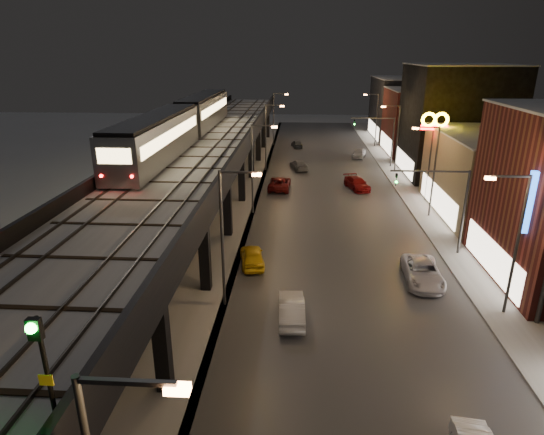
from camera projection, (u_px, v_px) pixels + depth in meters
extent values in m
cube|color=#46474D|center=(331.00, 202.00, 49.77)|extent=(17.00, 120.00, 0.06)
cube|color=#9FA1A8|center=(424.00, 204.00, 49.18)|extent=(4.00, 120.00, 0.14)
cube|color=#9FA1A8|center=(209.00, 200.00, 50.56)|extent=(11.00, 120.00, 0.06)
cube|color=black|center=(201.00, 155.00, 45.77)|extent=(9.00, 100.00, 1.00)
cube|color=black|center=(10.00, 337.00, 21.74)|extent=(0.70, 0.70, 5.30)
cube|color=black|center=(162.00, 343.00, 21.31)|extent=(0.70, 0.70, 5.30)
cube|color=black|center=(77.00, 294.00, 20.67)|extent=(8.00, 0.60, 0.50)
cube|color=black|center=(98.00, 251.00, 31.12)|extent=(0.70, 0.70, 5.30)
cube|color=black|center=(205.00, 254.00, 30.69)|extent=(0.70, 0.70, 5.30)
cube|color=black|center=(148.00, 218.00, 30.05)|extent=(8.00, 0.60, 0.50)
cube|color=black|center=(145.00, 205.00, 40.50)|extent=(0.70, 0.70, 5.30)
cube|color=black|center=(227.00, 207.00, 40.07)|extent=(0.70, 0.70, 5.30)
cube|color=black|center=(184.00, 179.00, 39.43)|extent=(8.00, 0.60, 0.50)
cube|color=black|center=(175.00, 177.00, 49.88)|extent=(0.70, 0.70, 5.30)
cube|color=black|center=(242.00, 178.00, 49.45)|extent=(0.70, 0.70, 5.30)
cube|color=black|center=(207.00, 155.00, 48.81)|extent=(8.00, 0.60, 0.50)
cube|color=black|center=(195.00, 157.00, 59.26)|extent=(0.70, 0.70, 5.30)
cube|color=black|center=(251.00, 158.00, 58.83)|extent=(0.70, 0.70, 5.30)
cube|color=black|center=(222.00, 138.00, 58.19)|extent=(8.00, 0.60, 0.50)
cube|color=black|center=(210.00, 143.00, 68.64)|extent=(0.70, 0.70, 5.30)
cube|color=black|center=(258.00, 143.00, 68.20)|extent=(0.70, 0.70, 5.30)
cube|color=black|center=(233.00, 126.00, 67.56)|extent=(8.00, 0.60, 0.50)
cube|color=black|center=(221.00, 132.00, 78.01)|extent=(0.70, 0.70, 5.30)
cube|color=black|center=(263.00, 132.00, 77.58)|extent=(0.70, 0.70, 5.30)
cube|color=black|center=(242.00, 117.00, 76.94)|extent=(8.00, 0.60, 0.50)
cube|color=black|center=(229.00, 123.00, 87.39)|extent=(0.70, 0.70, 5.30)
cube|color=black|center=(268.00, 124.00, 86.96)|extent=(0.70, 0.70, 5.30)
cube|color=black|center=(248.00, 110.00, 86.32)|extent=(8.00, 0.60, 0.50)
cube|color=#B2B7C1|center=(200.00, 149.00, 45.57)|extent=(8.40, 100.00, 0.16)
cube|color=#332D28|center=(169.00, 147.00, 45.71)|extent=(0.08, 98.00, 0.16)
cube|color=#332D28|center=(183.00, 147.00, 45.62)|extent=(0.08, 98.00, 0.16)
cube|color=#332D28|center=(213.00, 147.00, 45.44)|extent=(0.08, 98.00, 0.16)
cube|color=#332D28|center=(227.00, 148.00, 45.36)|extent=(0.08, 98.00, 0.16)
cube|color=black|center=(36.00, 302.00, 17.40)|extent=(7.80, 0.24, 0.06)
cube|color=black|center=(159.00, 186.00, 32.41)|extent=(7.80, 0.24, 0.06)
cube|color=black|center=(204.00, 144.00, 47.41)|extent=(7.80, 0.24, 0.06)
cube|color=black|center=(228.00, 122.00, 62.42)|extent=(7.80, 0.24, 0.06)
cube|color=black|center=(242.00, 108.00, 77.42)|extent=(7.80, 0.24, 0.06)
cube|color=black|center=(243.00, 145.00, 45.16)|extent=(0.30, 100.00, 1.10)
cube|color=black|center=(157.00, 144.00, 45.67)|extent=(0.30, 100.00, 1.10)
cube|color=#F6E3C3|center=(492.00, 257.00, 32.68)|extent=(0.10, 9.60, 2.40)
cube|color=gray|center=(503.00, 177.00, 44.64)|extent=(12.00, 15.00, 8.00)
cube|color=#F6E3C3|center=(437.00, 199.00, 45.81)|extent=(0.10, 12.00, 2.40)
cube|color=#B2B7C1|center=(510.00, 135.00, 43.24)|extent=(12.20, 15.20, 0.16)
cube|color=black|center=(456.00, 122.00, 58.62)|extent=(12.00, 13.00, 14.00)
cube|color=#F6E3C3|center=(404.00, 163.00, 60.82)|extent=(0.10, 10.40, 2.40)
cube|color=#B2B7C1|center=(464.00, 64.00, 56.19)|extent=(12.20, 13.20, 0.16)
cube|color=#5C271E|center=(426.00, 122.00, 72.43)|extent=(12.00, 12.00, 10.00)
cube|color=#F6E3C3|center=(386.00, 143.00, 73.95)|extent=(0.10, 9.60, 2.40)
cube|color=#B2B7C1|center=(430.00, 89.00, 70.69)|extent=(12.20, 12.20, 0.16)
cube|color=black|center=(407.00, 109.00, 85.39)|extent=(12.00, 16.00, 11.00)
cube|color=#F6E3C3|center=(373.00, 129.00, 87.08)|extent=(0.10, 12.80, 2.40)
cube|color=#B2B7C1|center=(410.00, 78.00, 83.48)|extent=(12.20, 16.20, 0.16)
cube|color=#38383A|center=(126.00, 382.00, 9.64)|extent=(2.20, 0.12, 0.12)
cube|color=#F7904B|center=(177.00, 389.00, 9.61)|extent=(0.55, 0.28, 0.18)
cylinder|color=#38383A|center=(222.00, 241.00, 28.09)|extent=(0.18, 0.18, 9.00)
cube|color=#38383A|center=(238.00, 172.00, 26.52)|extent=(2.20, 0.12, 0.12)
cube|color=#F7904B|center=(257.00, 175.00, 26.50)|extent=(0.55, 0.28, 0.18)
cylinder|color=#38383A|center=(516.00, 248.00, 27.06)|extent=(0.18, 0.18, 9.00)
cube|color=#38383A|center=(511.00, 176.00, 25.61)|extent=(2.20, 0.12, 0.12)
cube|color=#F7904B|center=(490.00, 178.00, 25.72)|extent=(0.55, 0.28, 0.18)
cylinder|color=#38383A|center=(252.00, 170.00, 44.97)|extent=(0.18, 0.18, 9.00)
cube|color=#38383A|center=(263.00, 126.00, 43.40)|extent=(2.20, 0.12, 0.12)
cube|color=#F7904B|center=(274.00, 127.00, 43.38)|extent=(0.55, 0.28, 0.18)
cylinder|color=#38383A|center=(434.00, 173.00, 43.94)|extent=(0.18, 0.18, 9.00)
cube|color=#38383A|center=(428.00, 127.00, 42.50)|extent=(2.20, 0.12, 0.12)
cube|color=#F7904B|center=(416.00, 128.00, 42.60)|extent=(0.55, 0.28, 0.18)
cylinder|color=#38383A|center=(266.00, 138.00, 61.85)|extent=(0.18, 0.18, 9.00)
cube|color=#38383A|center=(274.00, 105.00, 60.28)|extent=(2.20, 0.12, 0.12)
cube|color=#F7904B|center=(282.00, 106.00, 60.26)|extent=(0.55, 0.28, 0.18)
cylinder|color=#38383A|center=(397.00, 140.00, 60.82)|extent=(0.18, 0.18, 9.00)
cube|color=#38383A|center=(392.00, 106.00, 59.38)|extent=(2.20, 0.12, 0.12)
cube|color=#F7904B|center=(383.00, 107.00, 59.48)|extent=(0.55, 0.28, 0.18)
cylinder|color=#38383A|center=(274.00, 120.00, 78.73)|extent=(0.18, 0.18, 9.00)
cube|color=#38383A|center=(280.00, 94.00, 77.16)|extent=(2.20, 0.12, 0.12)
cube|color=#F7904B|center=(286.00, 94.00, 77.14)|extent=(0.55, 0.28, 0.18)
cylinder|color=#38383A|center=(377.00, 121.00, 77.70)|extent=(0.18, 0.18, 9.00)
cube|color=#38383A|center=(372.00, 94.00, 76.26)|extent=(2.20, 0.12, 0.12)
cube|color=#F7904B|center=(365.00, 95.00, 76.36)|extent=(0.55, 0.28, 0.18)
cylinder|color=#38383A|center=(463.00, 214.00, 35.84)|extent=(0.20, 0.20, 7.00)
cube|color=#38383A|center=(430.00, 171.00, 34.85)|extent=(6.00, 0.12, 0.12)
imported|color=black|center=(396.00, 177.00, 35.17)|extent=(0.20, 0.16, 1.00)
sphere|color=#0CFF26|center=(396.00, 181.00, 35.11)|extent=(0.18, 0.18, 0.18)
cylinder|color=#38383A|center=(392.00, 143.00, 63.97)|extent=(0.20, 0.20, 7.00)
cube|color=#38383A|center=(373.00, 118.00, 62.99)|extent=(6.00, 0.12, 0.12)
imported|color=black|center=(354.00, 122.00, 63.30)|extent=(0.20, 0.16, 1.00)
sphere|color=#0CFF26|center=(354.00, 124.00, 63.25)|extent=(0.18, 0.18, 0.18)
cube|color=gray|center=(157.00, 139.00, 39.51)|extent=(3.11, 18.77, 3.54)
cube|color=black|center=(155.00, 117.00, 38.86)|extent=(2.79, 18.23, 0.27)
cube|color=#FFD78C|center=(138.00, 133.00, 39.44)|extent=(0.05, 17.16, 0.97)
cube|color=#FFD78C|center=(174.00, 134.00, 39.25)|extent=(0.05, 17.16, 0.97)
cube|color=gray|center=(204.00, 111.00, 58.44)|extent=(3.11, 18.77, 3.54)
cube|color=black|center=(203.00, 96.00, 57.79)|extent=(2.79, 18.23, 0.27)
cube|color=#FFD78C|center=(191.00, 107.00, 58.36)|extent=(0.05, 17.16, 0.97)
cube|color=#FFD78C|center=(216.00, 107.00, 58.18)|extent=(0.05, 17.16, 0.97)
cube|color=#FFD78C|center=(114.00, 156.00, 30.52)|extent=(2.36, 0.05, 1.07)
sphere|color=#FF0C0C|center=(101.00, 176.00, 31.04)|extent=(0.21, 0.21, 0.21)
sphere|color=#FF0C0C|center=(132.00, 177.00, 30.91)|extent=(0.21, 0.21, 0.21)
cylinder|color=black|center=(47.00, 371.00, 11.13)|extent=(0.12, 0.12, 3.05)
cube|color=black|center=(35.00, 329.00, 10.58)|extent=(0.33, 0.18, 0.56)
sphere|color=#0CFF26|center=(31.00, 328.00, 10.43)|extent=(0.26, 0.26, 0.26)
cube|color=yellow|center=(46.00, 380.00, 11.10)|extent=(0.36, 0.04, 0.31)
imported|color=yellow|center=(252.00, 257.00, 34.83)|extent=(2.44, 4.47, 1.44)
imported|color=silver|center=(291.00, 309.00, 27.72)|extent=(1.74, 4.47, 1.45)
imported|color=maroon|center=(280.00, 184.00, 54.26)|extent=(2.63, 5.38, 1.47)
imported|color=slate|center=(299.00, 165.00, 63.40)|extent=(2.97, 4.96, 1.34)
imported|color=#494F57|center=(297.00, 144.00, 78.24)|extent=(2.23, 3.94, 1.27)
imported|color=silver|center=(422.00, 273.00, 32.25)|extent=(2.79, 5.50, 1.49)
imported|color=maroon|center=(357.00, 184.00, 54.27)|extent=(3.26, 5.18, 1.40)
imported|color=silver|center=(359.00, 153.00, 70.73)|extent=(2.73, 4.45, 1.42)
cylinder|color=#38383A|center=(429.00, 166.00, 49.02)|extent=(0.24, 0.24, 7.80)
cube|color=#FF0C0C|center=(434.00, 127.00, 47.59)|extent=(2.73, 0.25, 0.49)
torus|color=#FFC406|center=(429.00, 120.00, 47.36)|extent=(1.58, 0.32, 1.58)
torus|color=#FFC406|center=(441.00, 120.00, 47.29)|extent=(1.58, 0.32, 1.58)
cylinder|color=#38383A|center=(527.00, 268.00, 28.67)|extent=(0.28, 0.28, 5.38)
cube|color=#2068FF|center=(541.00, 203.00, 27.20)|extent=(1.72, 0.35, 3.87)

